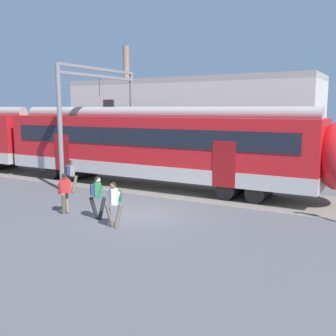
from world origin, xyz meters
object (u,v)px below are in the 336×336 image
at_px(pedestrian_red, 65,190).
at_px(pedestrian_white, 114,200).
at_px(pedestrian_grey, 70,173).
at_px(pedestrian_green, 97,194).

height_order(pedestrian_red, pedestrian_white, same).
bearing_deg(pedestrian_white, pedestrian_grey, 146.71).
height_order(pedestrian_green, pedestrian_white, same).
xyz_separation_m(pedestrian_red, pedestrian_white, (2.88, -0.51, 0.03)).
bearing_deg(pedestrian_white, pedestrian_green, 156.99).
relative_size(pedestrian_grey, pedestrian_red, 1.00).
height_order(pedestrian_red, pedestrian_green, same).
xyz_separation_m(pedestrian_grey, pedestrian_green, (4.32, -3.12, 0.00)).
bearing_deg(pedestrian_green, pedestrian_white, -23.01).
relative_size(pedestrian_green, pedestrian_white, 1.00).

